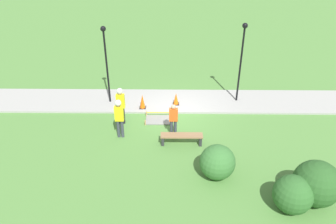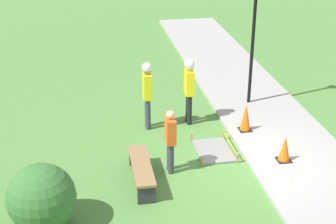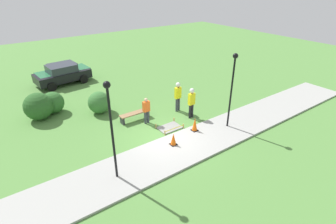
# 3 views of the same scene
# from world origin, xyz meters

# --- Properties ---
(ground_plane) EXTENTS (60.00, 60.00, 0.00)m
(ground_plane) POSITION_xyz_m (0.00, 0.00, 0.00)
(ground_plane) COLOR #51843D
(sidewalk) EXTENTS (28.00, 2.69, 0.10)m
(sidewalk) POSITION_xyz_m (0.00, -1.34, 0.05)
(sidewalk) COLOR #9E9E99
(sidewalk) RESTS_ON ground_plane
(wet_concrete_patch) EXTENTS (1.34, 0.94, 0.27)m
(wet_concrete_patch) POSITION_xyz_m (0.84, 0.67, 0.03)
(wet_concrete_patch) COLOR gray
(wet_concrete_patch) RESTS_ON ground_plane
(traffic_cone_near_patch) EXTENTS (0.34, 0.34, 0.66)m
(traffic_cone_near_patch) POSITION_xyz_m (-0.05, -0.89, 0.43)
(traffic_cone_near_patch) COLOR black
(traffic_cone_near_patch) RESTS_ON sidewalk
(traffic_cone_far_patch) EXTENTS (0.34, 0.34, 0.78)m
(traffic_cone_far_patch) POSITION_xyz_m (1.74, -0.46, 0.49)
(traffic_cone_far_patch) COLOR black
(traffic_cone_far_patch) RESTS_ON sidewalk
(park_bench) EXTENTS (1.89, 0.44, 0.49)m
(park_bench) POSITION_xyz_m (-0.27, 2.69, 0.35)
(park_bench) COLOR #2D2D33
(park_bench) RESTS_ON ground_plane
(worker_supervisor) EXTENTS (0.40, 0.28, 1.93)m
(worker_supervisor) POSITION_xyz_m (2.65, 0.95, 1.18)
(worker_supervisor) COLOR black
(worker_supervisor) RESTS_ON ground_plane
(worker_assistant) EXTENTS (0.40, 0.28, 1.94)m
(worker_assistant) POSITION_xyz_m (2.55, 2.15, 1.19)
(worker_assistant) COLOR #383D47
(worker_assistant) RESTS_ON ground_plane
(bystander_in_orange_shirt) EXTENTS (0.40, 0.22, 1.61)m
(bystander_in_orange_shirt) POSITION_xyz_m (0.10, 1.94, 0.91)
(bystander_in_orange_shirt) COLOR #383D47
(bystander_in_orange_shirt) RESTS_ON ground_plane
(lamppost_near) EXTENTS (0.28, 0.28, 4.20)m
(lamppost_near) POSITION_xyz_m (3.59, -1.17, 2.82)
(lamppost_near) COLOR black
(lamppost_near) RESTS_ON sidewalk
(lamppost_far) EXTENTS (0.28, 0.28, 4.31)m
(lamppost_far) POSITION_xyz_m (-3.43, -1.40, 2.89)
(lamppost_far) COLOR black
(lamppost_far) RESTS_ON sidewalk
(shrub_rounded_near) EXTENTS (1.39, 1.39, 1.39)m
(shrub_rounded_near) POSITION_xyz_m (-1.59, 4.85, 0.70)
(shrub_rounded_near) COLOR #387033
(shrub_rounded_near) RESTS_ON ground_plane
(shrub_rounded_mid) EXTENTS (1.37, 1.37, 1.37)m
(shrub_rounded_mid) POSITION_xyz_m (-3.96, 6.54, 0.68)
(shrub_rounded_mid) COLOR #2D6028
(shrub_rounded_mid) RESTS_ON ground_plane
(shrub_rounded_far) EXTENTS (1.66, 1.66, 1.66)m
(shrub_rounded_far) POSITION_xyz_m (-4.87, 6.16, 0.83)
(shrub_rounded_far) COLOR #285623
(shrub_rounded_far) RESTS_ON ground_plane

